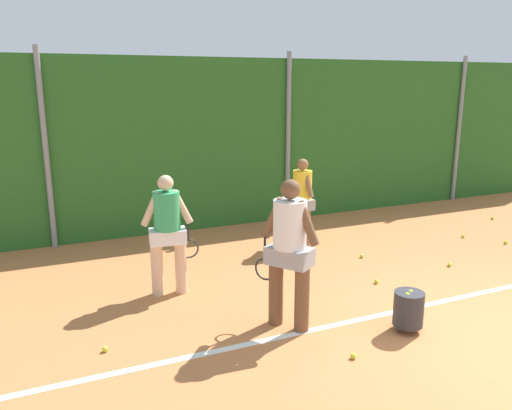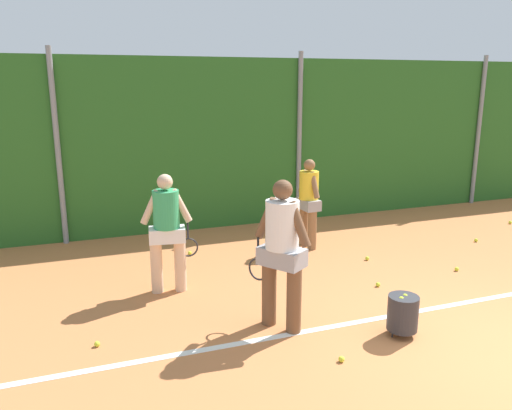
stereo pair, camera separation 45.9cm
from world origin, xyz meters
name	(u,v)px [view 1 (the left image)]	position (x,y,z in m)	size (l,w,h in m)	color
ground_plane	(421,290)	(0.00, 1.85, 0.00)	(25.38, 25.38, 0.00)	#C67542
hedge_fence_backdrop	(284,141)	(0.00, 6.28, 1.70)	(16.50, 0.25, 3.41)	#286023
fence_post_left	(46,150)	(-4.76, 6.10, 1.77)	(0.10, 0.10, 3.55)	gray
fence_post_center	(288,138)	(0.00, 6.10, 1.77)	(0.10, 0.10, 3.55)	gray
fence_post_right	(459,130)	(4.76, 6.10, 1.77)	(0.10, 0.10, 3.55)	gray
court_baseline_paint	(442,301)	(0.00, 1.42, 0.00)	(12.06, 0.10, 0.01)	white
player_foreground_near	(289,247)	(-2.27, 1.63, 1.04)	(0.59, 0.69, 1.85)	brown
player_midcourt	(168,229)	(-3.35, 3.21, 0.96)	(0.80, 0.37, 1.71)	beige
player_backcourt_far	(302,198)	(-0.60, 4.37, 0.91)	(0.35, 0.68, 1.61)	#8C603D
ball_hopper	(408,309)	(-1.00, 0.95, 0.29)	(0.36, 0.36, 0.51)	#2D2D33
tennis_ball_1	(353,356)	(-1.96, 0.68, 0.03)	(0.07, 0.07, 0.07)	#CCDB33
tennis_ball_2	(450,264)	(1.11, 2.43, 0.03)	(0.07, 0.07, 0.07)	#CCDB33
tennis_ball_3	(377,281)	(-0.43, 2.31, 0.03)	(0.07, 0.07, 0.07)	#CCDB33
tennis_ball_4	(362,256)	(0.04, 3.35, 0.03)	(0.07, 0.07, 0.07)	#CCDB33
tennis_ball_6	(463,236)	(2.52, 3.53, 0.03)	(0.07, 0.07, 0.07)	#CCDB33
tennis_ball_9	(185,254)	(-2.73, 4.65, 0.03)	(0.07, 0.07, 0.07)	#CCDB33
tennis_ball_10	(492,218)	(4.12, 4.27, 0.03)	(0.07, 0.07, 0.07)	#CCDB33
tennis_ball_11	(506,242)	(2.93, 2.91, 0.03)	(0.07, 0.07, 0.07)	#CCDB33
tennis_ball_12	(105,349)	(-4.42, 1.91, 0.03)	(0.07, 0.07, 0.07)	#CCDB33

